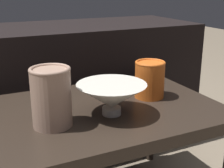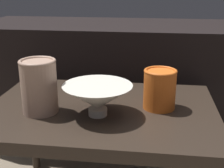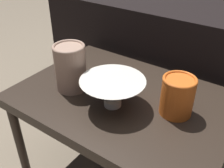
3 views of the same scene
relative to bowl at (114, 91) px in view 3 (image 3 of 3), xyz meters
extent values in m
cube|color=#2D231C|center=(0.00, 0.07, -0.08)|extent=(0.78, 0.55, 0.04)
cylinder|color=#2D231C|center=(-0.36, -0.17, -0.29)|extent=(0.04, 0.04, 0.38)
cylinder|color=#2D231C|center=(-0.36, 0.31, -0.29)|extent=(0.04, 0.04, 0.38)
cube|color=black|center=(0.00, 0.64, -0.17)|extent=(1.42, 0.50, 0.63)
cylinder|color=silver|center=(0.00, 0.00, -0.05)|extent=(0.06, 0.06, 0.02)
cone|color=silver|center=(0.00, 0.00, 0.00)|extent=(0.22, 0.22, 0.08)
cylinder|color=tan|center=(-0.19, 0.00, 0.02)|extent=(0.12, 0.12, 0.17)
torus|color=tan|center=(-0.19, 0.00, 0.11)|extent=(0.12, 0.12, 0.01)
cylinder|color=orange|center=(0.19, 0.09, 0.00)|extent=(0.11, 0.11, 0.13)
torus|color=orange|center=(0.19, 0.09, 0.07)|extent=(0.11, 0.11, 0.01)
camera|label=1|loc=(-0.40, -0.83, 0.34)|focal=50.00mm
camera|label=2|loc=(0.16, -0.90, 0.35)|focal=50.00mm
camera|label=3|loc=(0.41, -0.60, 0.49)|focal=42.00mm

